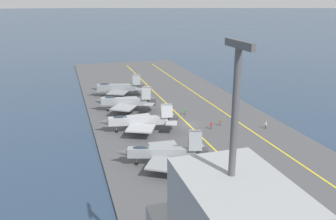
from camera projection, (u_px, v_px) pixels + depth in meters
ground_plane at (189, 126)px, 83.23m from camera, size 2000.00×2000.00×0.00m
carrier_deck at (189, 125)px, 83.17m from camera, size 176.51×43.61×0.40m
deck_stripe_foul_line at (235, 120)px, 86.41m from camera, size 158.86×1.50×0.01m
deck_stripe_centerline at (189, 125)px, 83.11m from camera, size 158.86×0.36×0.01m
parked_jet_nearest at (164, 152)px, 62.34m from camera, size 12.99×16.25×6.50m
parked_jet_second at (140, 121)px, 77.92m from camera, size 12.65×17.43×6.11m
parked_jet_third at (126, 101)px, 91.76m from camera, size 13.34×16.30×6.66m
parked_jet_fourth at (118, 87)px, 105.80m from camera, size 13.11×16.22×6.52m
crew_green_vest at (185, 111)px, 89.57m from camera, size 0.39×0.45×1.78m
crew_yellow_vest at (257, 206)px, 48.98m from camera, size 0.39×0.45×1.82m
crew_white_vest at (266, 125)px, 80.26m from camera, size 0.46×0.44×1.69m
crew_brown_vest at (220, 122)px, 82.16m from camera, size 0.28×0.39×1.69m
crew_red_vest at (211, 125)px, 79.94m from camera, size 0.33×0.42×1.77m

